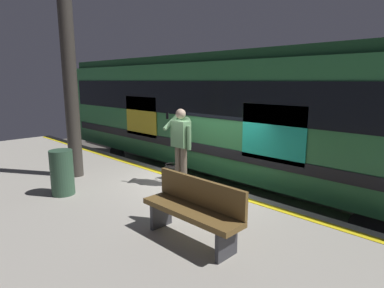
% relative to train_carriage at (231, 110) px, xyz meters
% --- Properties ---
extents(ground_plane, '(26.56, 26.56, 0.00)m').
position_rel_train_carriage_xyz_m(ground_plane, '(-0.97, 2.25, -2.47)').
color(ground_plane, '#4C4742').
extents(platform, '(17.71, 4.91, 1.04)m').
position_rel_train_carriage_xyz_m(platform, '(-0.97, 4.71, -1.95)').
color(platform, '#9E998E').
rests_on(platform, ground).
extents(safety_line, '(17.36, 0.16, 0.01)m').
position_rel_train_carriage_xyz_m(safety_line, '(-0.97, 2.55, -1.43)').
color(safety_line, yellow).
rests_on(safety_line, platform).
extents(track_rail_near, '(23.02, 0.08, 0.16)m').
position_rel_train_carriage_xyz_m(track_rail_near, '(-0.97, 0.71, -2.39)').
color(track_rail_near, slate).
rests_on(track_rail_near, ground).
extents(track_rail_far, '(23.02, 0.08, 0.16)m').
position_rel_train_carriage_xyz_m(track_rail_far, '(-0.97, -0.72, -2.39)').
color(track_rail_far, slate).
rests_on(track_rail_far, ground).
extents(train_carriage, '(13.28, 3.12, 3.86)m').
position_rel_train_carriage_xyz_m(train_carriage, '(0.00, 0.00, 0.00)').
color(train_carriage, '#2D723F').
rests_on(train_carriage, ground).
extents(passenger, '(0.57, 0.55, 1.70)m').
position_rel_train_carriage_xyz_m(passenger, '(-0.85, 2.82, -0.43)').
color(passenger, brown).
rests_on(passenger, platform).
extents(handbag, '(0.35, 0.32, 0.37)m').
position_rel_train_carriage_xyz_m(handbag, '(-0.40, 2.71, -1.26)').
color(handbag, black).
rests_on(handbag, platform).
extents(station_column, '(0.32, 0.32, 4.04)m').
position_rel_train_carriage_xyz_m(station_column, '(1.49, 4.14, 0.59)').
color(station_column, '#38332D').
rests_on(station_column, platform).
extents(bench, '(1.65, 0.44, 0.90)m').
position_rel_train_carriage_xyz_m(bench, '(-2.79, 4.42, -0.94)').
color(bench, brown).
rests_on(bench, platform).
extents(trash_bin, '(0.45, 0.45, 0.92)m').
position_rel_train_carriage_xyz_m(trash_bin, '(0.44, 4.93, -0.97)').
color(trash_bin, '#2D4C38').
rests_on(trash_bin, platform).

